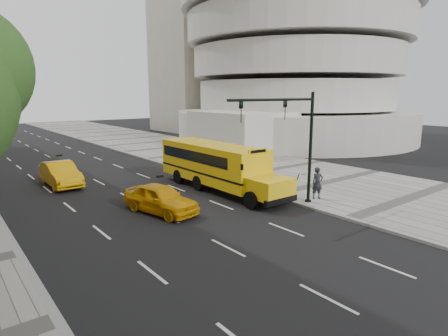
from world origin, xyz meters
TOP-DOWN VIEW (x-y plane):
  - ground at (0.00, 0.00)m, footprint 140.00×140.00m
  - sidewalk_museum at (12.00, 0.00)m, footprint 12.00×140.00m
  - curb_museum at (6.00, 0.00)m, footprint 0.30×140.00m
  - guggenheim at (29.37, 18.51)m, footprint 33.20×42.20m
  - school_bus at (4.50, -1.72)m, footprint 2.96×11.56m
  - taxi_near at (-0.90, -4.09)m, footprint 2.84×4.87m
  - taxi_far at (-3.44, 5.54)m, footprint 1.76×5.05m
  - pedestrian at (7.52, -7.85)m, footprint 0.82×0.70m
  - traffic_signal at (5.19, -7.96)m, footprint 6.18×0.36m

SIDE VIEW (x-z plane):
  - ground at x=0.00m, z-range 0.00..0.00m
  - sidewalk_museum at x=12.00m, z-range 0.00..0.15m
  - curb_museum at x=6.00m, z-range 0.00..0.15m
  - taxi_near at x=-0.90m, z-range 0.00..1.56m
  - taxi_far at x=-3.44m, z-range 0.00..1.66m
  - pedestrian at x=7.52m, z-range 0.15..2.05m
  - school_bus at x=4.50m, z-range 0.17..3.36m
  - traffic_signal at x=5.19m, z-range 0.89..7.29m
  - guggenheim at x=29.37m, z-range -3.92..31.08m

